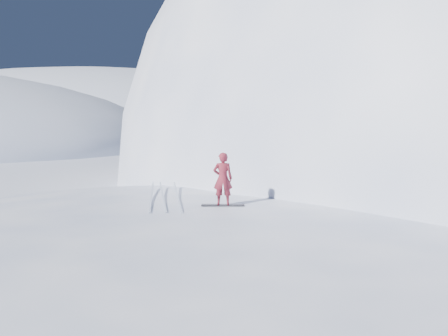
# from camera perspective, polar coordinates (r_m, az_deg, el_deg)

# --- Properties ---
(ground) EXTENTS (400.00, 400.00, 0.00)m
(ground) POSITION_cam_1_polar(r_m,az_deg,el_deg) (11.45, -5.51, -20.70)
(ground) COLOR white
(ground) RESTS_ON ground
(near_ridge) EXTENTS (36.00, 28.00, 4.80)m
(near_ridge) POSITION_cam_1_polar(r_m,az_deg,el_deg) (14.09, 0.36, -15.19)
(near_ridge) COLOR white
(near_ridge) RESTS_ON ground
(peak_shoulder) EXTENTS (28.00, 24.00, 18.00)m
(peak_shoulder) POSITION_cam_1_polar(r_m,az_deg,el_deg) (31.70, 17.90, -3.07)
(peak_shoulder) COLOR white
(peak_shoulder) RESTS_ON ground
(far_ridge_c) EXTENTS (140.00, 90.00, 36.00)m
(far_ridge_c) POSITION_cam_1_polar(r_m,az_deg,el_deg) (127.10, -16.88, 4.19)
(far_ridge_c) COLOR white
(far_ridge_c) RESTS_ON ground
(wind_bumps) EXTENTS (16.00, 14.40, 1.00)m
(wind_bumps) POSITION_cam_1_polar(r_m,az_deg,el_deg) (13.42, -6.71, -16.41)
(wind_bumps) COLOR white
(wind_bumps) RESTS_ON ground
(snowboard) EXTENTS (1.40, 0.30, 0.02)m
(snowboard) POSITION_cam_1_polar(r_m,az_deg,el_deg) (14.17, -0.15, -4.86)
(snowboard) COLOR black
(snowboard) RESTS_ON near_ridge
(snowboarder) EXTENTS (0.63, 0.42, 1.70)m
(snowboarder) POSITION_cam_1_polar(r_m,az_deg,el_deg) (14.02, -0.16, -1.41)
(snowboarder) COLOR maroon
(snowboarder) RESTS_ON snowboard
(board_tracks) EXTENTS (2.11, 5.91, 0.04)m
(board_tracks) POSITION_cam_1_polar(r_m,az_deg,el_deg) (16.18, -7.86, -3.42)
(board_tracks) COLOR silver
(board_tracks) RESTS_ON ground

